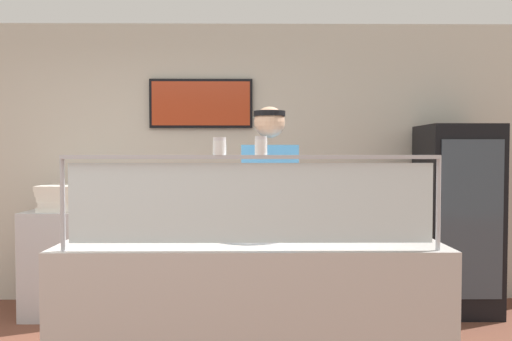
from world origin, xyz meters
TOP-DOWN VIEW (x-y plane):
  - shop_rear_unit at (1.05, 2.50)m, footprint 6.51×0.13m
  - serving_counter at (1.05, 0.33)m, footprint 2.11×0.66m
  - sneeze_guard at (1.05, 0.06)m, footprint 1.93×0.06m
  - pizza_tray at (1.05, 0.42)m, footprint 0.44×0.44m
  - pizza_server at (1.01, 0.40)m, footprint 0.12×0.29m
  - parmesan_shaker at (0.89, 0.06)m, footprint 0.07×0.07m
  - pepper_flake_shaker at (1.10, 0.06)m, footprint 0.06×0.06m
  - worker_figure at (1.18, 0.93)m, footprint 0.41×0.50m
  - drink_fridge at (2.92, 2.06)m, footprint 0.63×0.63m
  - prep_shelf at (-0.57, 2.01)m, footprint 0.70×0.55m
  - pizza_box_stack at (-0.57, 2.01)m, footprint 0.45×0.43m

SIDE VIEW (x-z plane):
  - prep_shelf at x=-0.57m, z-range 0.00..0.94m
  - serving_counter at x=1.05m, z-range 0.00..0.95m
  - drink_fridge at x=2.92m, z-range 0.00..1.70m
  - pizza_tray at x=1.05m, z-range 0.95..0.98m
  - pizza_server at x=1.01m, z-range 0.99..0.99m
  - worker_figure at x=1.18m, z-range 0.13..1.89m
  - pizza_box_stack at x=-0.57m, z-range 0.94..1.16m
  - sneeze_guard at x=1.05m, z-range 1.01..1.50m
  - shop_rear_unit at x=1.05m, z-range 0.01..2.71m
  - parmesan_shaker at x=0.89m, z-range 1.43..1.52m
  - pepper_flake_shaker at x=1.10m, z-range 1.43..1.53m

